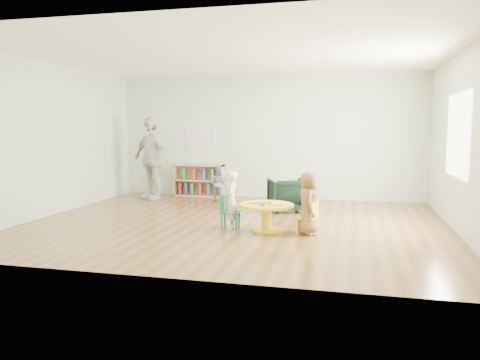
{
  "coord_description": "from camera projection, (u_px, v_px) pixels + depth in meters",
  "views": [
    {
      "loc": [
        1.92,
        -7.57,
        1.62
      ],
      "look_at": [
        0.15,
        -0.3,
        0.78
      ],
      "focal_mm": 35.0,
      "sensor_mm": 36.0,
      "label": 1
    }
  ],
  "objects": [
    {
      "name": "child_left",
      "position": [
        231.0,
        201.0,
        7.4
      ],
      "size": [
        0.28,
        0.37,
        0.93
      ],
      "primitive_type": "imported",
      "rotation": [
        0.0,
        0.0,
        -1.4
      ],
      "color": "silver",
      "rests_on": "ground"
    },
    {
      "name": "room",
      "position": [
        236.0,
        111.0,
        7.73
      ],
      "size": [
        7.1,
        7.0,
        2.8
      ],
      "color": "brown",
      "rests_on": "ground"
    },
    {
      "name": "armchair",
      "position": [
        287.0,
        195.0,
        9.05
      ],
      "size": [
        0.88,
        0.89,
        0.63
      ],
      "primitive_type": "imported",
      "rotation": [
        0.0,
        0.0,
        3.5
      ],
      "color": "black",
      "rests_on": "ground"
    },
    {
      "name": "toddler",
      "position": [
        218.0,
        184.0,
        10.27
      ],
      "size": [
        0.41,
        0.34,
        0.78
      ],
      "primitive_type": "imported",
      "rotation": [
        0.0,
        0.0,
        3.02
      ],
      "color": "#161E38",
      "rests_on": "ground"
    },
    {
      "name": "kid_chair_left",
      "position": [
        228.0,
        210.0,
        7.48
      ],
      "size": [
        0.31,
        0.31,
        0.56
      ],
      "rotation": [
        0.0,
        0.0,
        -1.52
      ],
      "color": "#167C5C",
      "rests_on": "ground"
    },
    {
      "name": "alphabet_poster",
      "position": [
        201.0,
        139.0,
        11.05
      ],
      "size": [
        0.74,
        0.01,
        0.54
      ],
      "color": "white",
      "rests_on": "ground"
    },
    {
      "name": "bookshelf",
      "position": [
        199.0,
        181.0,
        11.04
      ],
      "size": [
        1.2,
        0.3,
        0.75
      ],
      "color": "tan",
      "rests_on": "ground"
    },
    {
      "name": "kid_chair_right",
      "position": [
        310.0,
        216.0,
        7.09
      ],
      "size": [
        0.34,
        0.34,
        0.52
      ],
      "rotation": [
        0.0,
        0.0,
        1.29
      ],
      "color": "yellow",
      "rests_on": "ground"
    },
    {
      "name": "adult_caretaker",
      "position": [
        151.0,
        158.0,
        10.52
      ],
      "size": [
        1.18,
        0.88,
        1.86
      ],
      "primitive_type": "imported",
      "rotation": [
        0.0,
        0.0,
        -0.45
      ],
      "color": "silver",
      "rests_on": "ground"
    },
    {
      "name": "activity_table",
      "position": [
        266.0,
        212.0,
        7.3
      ],
      "size": [
        0.86,
        0.86,
        0.47
      ],
      "rotation": [
        0.0,
        0.0,
        0.24
      ],
      "color": "yellow",
      "rests_on": "ground"
    },
    {
      "name": "child_right",
      "position": [
        308.0,
        203.0,
        7.05
      ],
      "size": [
        0.39,
        0.52,
        0.96
      ],
      "primitive_type": "imported",
      "rotation": [
        0.0,
        0.0,
        1.76
      ],
      "color": "gold",
      "rests_on": "ground"
    }
  ]
}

